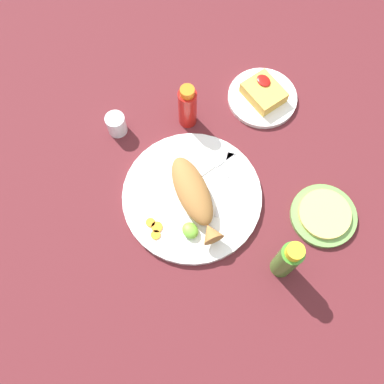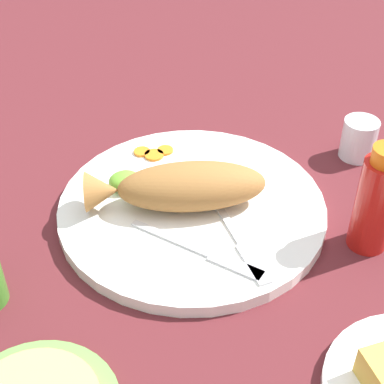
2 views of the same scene
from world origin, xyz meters
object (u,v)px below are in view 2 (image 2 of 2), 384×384
Objects in this scene: hot_sauce_bottle_red at (376,201)px; salt_cup at (358,141)px; fork_far at (204,252)px; fork_near at (239,240)px; main_plate at (192,208)px; fried_fish at (181,187)px.

hot_sauce_bottle_red reaches higher than salt_cup.
salt_cup is at bearing 75.07° from fork_far.
main_plate is at bearing -161.04° from fork_near.
fried_fish is 0.25m from hot_sauce_bottle_red.
fried_fish is at bearing -171.08° from salt_cup.
main_plate is 0.29m from salt_cup.
fork_far is (-0.05, -0.01, 0.00)m from fork_near.
salt_cup is (0.09, 0.18, -0.04)m from hot_sauce_bottle_red.
salt_cup is (0.28, 0.05, 0.02)m from main_plate.
main_plate is 1.47× the size of fried_fish.
fork_near is 0.29m from salt_cup.
main_plate is at bearing 129.61° from fork_far.
main_plate is 5.79× the size of salt_cup.
hot_sauce_bottle_red is (0.16, -0.04, 0.05)m from fork_near.
main_plate is at bearing -170.03° from salt_cup.
main_plate is 0.09m from fork_near.
salt_cup is at bearing 22.16° from fried_fish.
fried_fish reaches higher than salt_cup.
main_plate is 0.24m from hot_sauce_bottle_red.
fork_far is at bearing -78.30° from fried_fish.
fried_fish is at bearing 137.82° from fork_far.
fork_near is at bearing 166.58° from hot_sauce_bottle_red.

